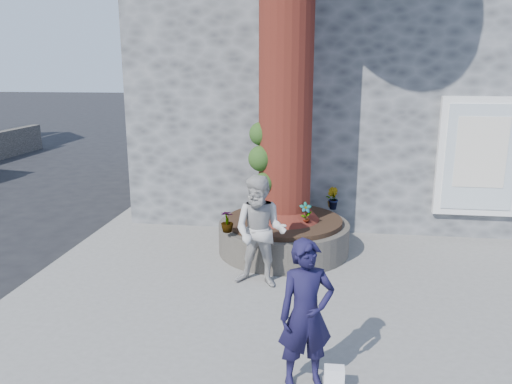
# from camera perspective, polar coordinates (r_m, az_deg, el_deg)

# --- Properties ---
(ground) EXTENTS (120.00, 120.00, 0.00)m
(ground) POSITION_cam_1_polar(r_m,az_deg,el_deg) (7.33, -4.59, -12.77)
(ground) COLOR black
(ground) RESTS_ON ground
(pavement) EXTENTS (9.00, 8.00, 0.12)m
(pavement) POSITION_cam_1_polar(r_m,az_deg,el_deg) (8.06, 7.59, -9.79)
(pavement) COLOR slate
(pavement) RESTS_ON ground
(yellow_line) EXTENTS (0.10, 30.00, 0.01)m
(yellow_line) POSITION_cam_1_polar(r_m,az_deg,el_deg) (9.25, -22.18, -7.94)
(yellow_line) COLOR yellow
(yellow_line) RESTS_ON ground
(stone_shop) EXTENTS (10.30, 8.30, 6.30)m
(stone_shop) POSITION_cam_1_polar(r_m,az_deg,el_deg) (13.62, 12.54, 13.11)
(stone_shop) COLOR #46484B
(stone_shop) RESTS_ON ground
(planter) EXTENTS (2.30, 2.30, 0.60)m
(planter) POSITION_cam_1_polar(r_m,az_deg,el_deg) (8.89, 3.18, -4.95)
(planter) COLOR black
(planter) RESTS_ON pavement
(man) EXTENTS (0.66, 0.53, 1.56)m
(man) POSITION_cam_1_polar(r_m,az_deg,el_deg) (5.15, 5.75, -13.76)
(man) COLOR black
(man) RESTS_ON pavement
(woman) EXTENTS (0.91, 0.76, 1.68)m
(woman) POSITION_cam_1_polar(r_m,az_deg,el_deg) (7.34, 0.49, -4.57)
(woman) COLOR #ACA9A5
(woman) RESTS_ON pavement
(shopping_bag) EXTENTS (0.20, 0.13, 0.28)m
(shopping_bag) POSITION_cam_1_polar(r_m,az_deg,el_deg) (5.40, 8.91, -20.43)
(shopping_bag) COLOR white
(shopping_bag) RESTS_ON pavement
(plant_a) EXTENTS (0.24, 0.20, 0.40)m
(plant_a) POSITION_cam_1_polar(r_m,az_deg,el_deg) (8.38, 5.69, -2.54)
(plant_a) COLOR gray
(plant_a) RESTS_ON planter
(plant_b) EXTENTS (0.31, 0.31, 0.41)m
(plant_b) POSITION_cam_1_polar(r_m,az_deg,el_deg) (9.44, 8.74, -0.72)
(plant_b) COLOR gray
(plant_b) RESTS_ON planter
(plant_c) EXTENTS (0.23, 0.23, 0.36)m
(plant_c) POSITION_cam_1_polar(r_m,az_deg,el_deg) (8.05, -3.32, -3.35)
(plant_c) COLOR gray
(plant_c) RESTS_ON planter
(plant_d) EXTENTS (0.33, 0.33, 0.27)m
(plant_d) POSITION_cam_1_polar(r_m,az_deg,el_deg) (9.55, 8.72, -0.96)
(plant_d) COLOR gray
(plant_d) RESTS_ON planter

